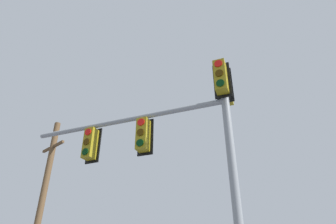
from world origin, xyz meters
The scene contains 2 objects.
signal_mast_assembly centered at (-1.38, 0.88, 4.97)m, with size 4.12×4.96×6.89m.
utility_pole_wooden centered at (-3.06, 10.52, 4.75)m, with size 0.72×1.95×9.29m.
Camera 1 is at (-5.08, -4.96, 1.87)m, focal length 32.14 mm.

